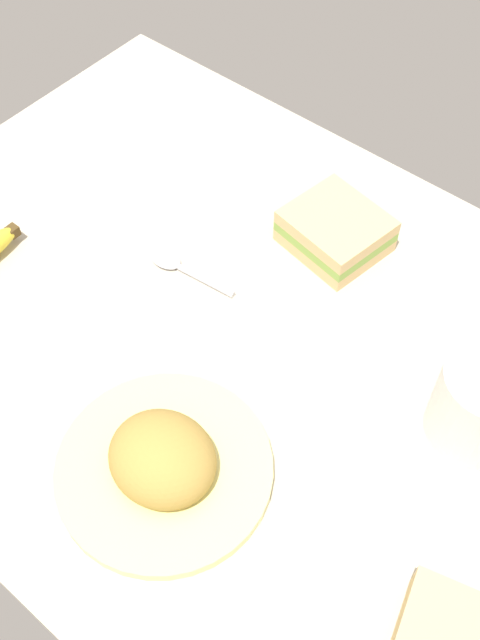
# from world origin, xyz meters

# --- Properties ---
(tabletop) EXTENTS (0.90, 0.64, 0.02)m
(tabletop) POSITION_xyz_m (0.00, 0.00, 0.01)
(tabletop) COLOR #BCB29E
(tabletop) RESTS_ON ground
(plate_of_food) EXTENTS (0.20, 0.20, 0.06)m
(plate_of_food) POSITION_xyz_m (0.04, -0.16, 0.04)
(plate_of_food) COLOR #EAE58C
(plate_of_food) RESTS_ON tabletop
(sandwich_main) EXTENTS (0.12, 0.11, 0.04)m
(sandwich_main) POSITION_xyz_m (0.00, 0.17, 0.04)
(sandwich_main) COLOR #DBB77A
(sandwich_main) RESTS_ON tabletop
(spoon) EXTENTS (0.11, 0.03, 0.01)m
(spoon) POSITION_xyz_m (-0.11, 0.03, 0.02)
(spoon) COLOR silver
(spoon) RESTS_ON tabletop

